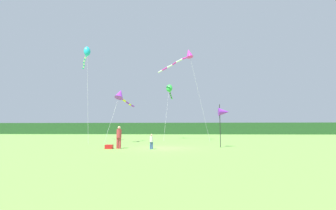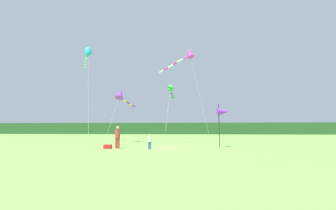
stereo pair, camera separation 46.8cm
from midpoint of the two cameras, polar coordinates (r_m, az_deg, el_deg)
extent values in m
plane|color=#6B9E42|center=(18.04, -0.69, -11.32)|extent=(120.00, 120.00, 0.00)
cube|color=#234C23|center=(62.93, 2.88, -6.22)|extent=(108.00, 2.85, 3.28)
cylinder|color=#B23338|center=(18.06, -12.80, -9.79)|extent=(0.18, 0.18, 0.86)
cylinder|color=#B23338|center=(18.00, -12.19, -9.82)|extent=(0.18, 0.18, 0.86)
cylinder|color=#B23338|center=(18.00, -12.43, -7.37)|extent=(0.39, 0.39, 0.68)
sphere|color=tan|center=(17.99, -12.40, -5.89)|extent=(0.25, 0.25, 0.25)
cylinder|color=#334C8C|center=(17.07, -4.29, -10.64)|extent=(0.12, 0.12, 0.56)
cylinder|color=#334C8C|center=(17.05, -3.85, -10.65)|extent=(0.12, 0.12, 0.56)
cylinder|color=silver|center=(17.02, -4.06, -8.96)|extent=(0.26, 0.26, 0.44)
sphere|color=tan|center=(17.01, -4.05, -7.94)|extent=(0.16, 0.16, 0.16)
cube|color=red|center=(18.05, -14.91, -10.59)|extent=(0.58, 0.41, 0.32)
cylinder|color=black|center=(19.13, 14.04, -5.31)|extent=(0.06, 0.06, 3.69)
cone|color=purple|center=(19.25, 14.97, -1.76)|extent=(0.90, 0.70, 0.70)
cylinder|color=#B2B2B2|center=(26.88, -19.85, 2.94)|extent=(2.20, 3.62, 11.44)
ellipsoid|color=#1EB7CC|center=(30.29, -19.94, 13.08)|extent=(1.16, 1.19, 1.41)
cylinder|color=#1EB7CC|center=(30.31, -20.09, 11.97)|extent=(0.44, 0.47, 0.26)
cylinder|color=white|center=(30.66, -20.32, 11.59)|extent=(0.46, 0.48, 0.31)
cylinder|color=#1EB7CC|center=(31.02, -20.45, 11.20)|extent=(0.38, 0.49, 0.28)
cylinder|color=white|center=(31.38, -20.54, 10.81)|extent=(0.43, 0.50, 0.31)
cylinder|color=#1EB7CC|center=(31.75, -20.65, 10.43)|extent=(0.40, 0.49, 0.28)
cylinder|color=white|center=(32.12, -20.66, 10.09)|extent=(0.35, 0.49, 0.27)
cylinder|color=#1EB7CC|center=(32.49, -20.62, 9.72)|extent=(0.37, 0.51, 0.31)
cylinder|color=white|center=(32.86, -20.68, 9.38)|extent=(0.41, 0.48, 0.26)
cylinder|color=#1EB7CC|center=(33.24, -20.78, 9.06)|extent=(0.41, 0.50, 0.30)
cylinder|color=#B2B2B2|center=(28.04, 8.81, 2.76)|extent=(2.34, 2.23, 11.91)
cone|color=#E026B2|center=(30.53, 6.23, 13.52)|extent=(1.47, 1.46, 1.41)
cylinder|color=#E026B2|center=(30.58, 5.37, 12.37)|extent=(1.01, 0.70, 0.34)
cylinder|color=white|center=(31.00, 3.69, 11.69)|extent=(1.03, 0.73, 0.46)
cylinder|color=#E026B2|center=(31.62, 2.37, 10.96)|extent=(0.74, 0.99, 0.31)
cylinder|color=white|center=(32.31, 1.18, 10.27)|extent=(0.97, 0.80, 0.42)
cylinder|color=#E026B2|center=(32.93, -0.14, 9.56)|extent=(0.91, 0.87, 0.39)
cylinder|color=white|center=(33.64, -1.29, 8.92)|extent=(0.86, 0.91, 0.34)
cylinder|color=#B2B2B2|center=(24.11, -13.93, -3.22)|extent=(0.80, 2.68, 5.60)
cone|color=purple|center=(25.55, -12.01, 2.87)|extent=(1.29, 1.55, 1.39)
cylinder|color=purple|center=(25.81, -11.69, 1.67)|extent=(0.32, 0.79, 0.32)
cylinder|color=yellow|center=(26.44, -10.96, 1.18)|extent=(0.38, 0.80, 0.34)
cylinder|color=purple|center=(27.05, -10.15, 0.62)|extent=(0.44, 0.82, 0.40)
cylinder|color=yellow|center=(27.69, -9.47, 0.15)|extent=(0.28, 0.78, 0.28)
cylinder|color=purple|center=(28.33, -8.79, -0.20)|extent=(0.46, 0.79, 0.31)
cylinder|color=#B2B2B2|center=(31.10, 0.33, -1.90)|extent=(0.55, 4.76, 7.93)
ellipsoid|color=green|center=(33.96, 1.05, 4.47)|extent=(1.07, 1.18, 1.42)
cylinder|color=green|center=(34.06, 1.16, 3.48)|extent=(0.31, 0.52, 0.30)
cylinder|color=black|center=(34.46, 1.27, 3.16)|extent=(0.23, 0.51, 0.33)
cylinder|color=green|center=(34.87, 1.35, 2.84)|extent=(0.29, 0.52, 0.31)
cylinder|color=black|center=(35.28, 1.46, 2.58)|extent=(0.21, 0.47, 0.27)
cylinder|color=green|center=(35.69, 1.56, 2.34)|extent=(0.28, 0.51, 0.30)
cylinder|color=black|center=(36.10, 1.63, 2.07)|extent=(0.23, 0.50, 0.30)
cylinder|color=green|center=(36.51, 1.73, 1.81)|extent=(0.32, 0.51, 0.29)
camera|label=1|loc=(0.23, -89.44, -0.06)|focal=23.05mm
camera|label=2|loc=(0.23, 90.56, 0.06)|focal=23.05mm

